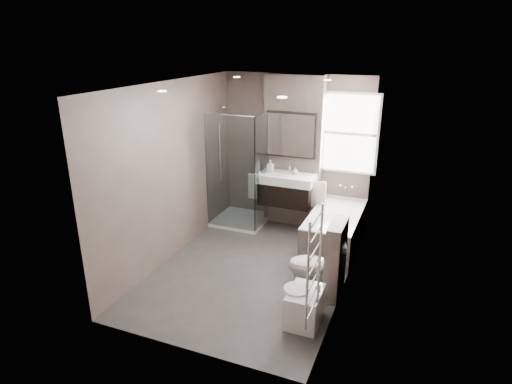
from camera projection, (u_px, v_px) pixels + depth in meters
The scene contains 15 objects.
room at pixel (255, 182), 5.79m from camera, with size 2.70×3.90×2.70m.
vanity_pier at pixel (293, 152), 7.34m from camera, with size 1.00×0.25×2.60m, color #61534C.
vanity at pixel (286, 189), 7.23m from camera, with size 0.95×0.47×0.66m.
mirror_cabinet at pixel (291, 135), 7.09m from camera, with size 0.86×0.08×0.76m.
towel_left at pixel (255, 186), 7.41m from camera, with size 0.24×0.06×0.44m, color silver.
towel_right at pixel (318, 195), 7.02m from camera, with size 0.24×0.06×0.44m, color silver.
shower_enclosure at pixel (244, 198), 7.51m from camera, with size 0.90×0.90×2.00m.
bathtub at pixel (335, 228), 6.76m from camera, with size 0.75×1.60×0.57m.
window at pixel (349, 133), 6.99m from camera, with size 0.98×0.06×1.33m.
toilet at pixel (316, 266), 5.53m from camera, with size 0.41×0.71×0.73m, color white.
cistern_box at pixel (336, 259), 5.42m from camera, with size 0.19×0.55×1.00m.
bidet at pixel (304, 306), 4.95m from camera, with size 0.44×0.51×0.53m.
towel_radiator at pixel (314, 266), 4.02m from camera, with size 0.03×0.49×1.10m.
soap_bottle_a at pixel (270, 166), 7.22m from camera, with size 0.09×0.10×0.21m, color white.
soap_bottle_b at pixel (295, 171), 7.12m from camera, with size 0.09×0.09×0.12m, color white.
Camera 1 is at (2.06, -5.09, 3.14)m, focal length 30.00 mm.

